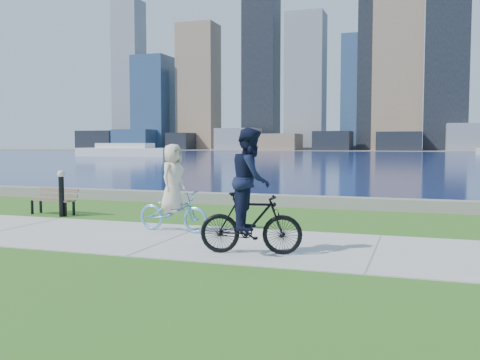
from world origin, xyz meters
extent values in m
plane|color=#285917|center=(0.00, 0.00, 0.00)|extent=(320.00, 320.00, 0.00)
cube|color=#A2A39E|center=(0.00, 0.00, 0.01)|extent=(80.00, 3.50, 0.02)
cube|color=slate|center=(0.00, 6.20, 0.17)|extent=(90.00, 0.50, 0.35)
cube|color=#0B1749|center=(0.00, 72.00, 0.00)|extent=(320.00, 131.00, 0.01)
cube|color=slate|center=(0.00, 130.00, 0.06)|extent=(320.00, 30.00, 0.12)
cube|color=black|center=(-82.71, 122.67, 2.69)|extent=(11.27, 6.34, 5.37)
cube|color=navy|center=(-69.81, 120.62, 2.79)|extent=(10.64, 6.98, 5.57)
cube|color=black|center=(-56.82, 122.87, 2.31)|extent=(6.02, 6.97, 4.63)
cube|color=slate|center=(-39.85, 121.30, 2.83)|extent=(10.42, 8.00, 5.66)
cube|color=#7E654E|center=(-28.54, 120.41, 2.09)|extent=(9.78, 9.84, 4.18)
cube|color=black|center=(-15.31, 120.99, 2.37)|extent=(8.78, 8.71, 4.74)
cube|color=black|center=(0.14, 122.34, 2.26)|extent=(10.22, 9.54, 4.52)
cube|color=slate|center=(14.05, 122.14, 3.15)|extent=(7.27, 9.07, 6.31)
cube|color=slate|center=(-77.38, 131.30, 21.75)|extent=(7.99, 6.99, 43.49)
cube|color=navy|center=(-67.97, 128.23, 13.24)|extent=(9.75, 9.06, 26.48)
cube|color=#7E654E|center=(-54.88, 130.65, 17.56)|extent=(10.69, 8.21, 35.11)
cube|color=black|center=(-36.62, 131.26, 33.98)|extent=(8.90, 7.72, 67.97)
cube|color=slate|center=(-24.40, 131.62, 18.00)|extent=(9.98, 7.95, 36.01)
cube|color=navy|center=(-11.07, 132.03, 14.74)|extent=(7.21, 8.56, 29.48)
cube|color=#7E654E|center=(-0.77, 130.48, 27.56)|extent=(11.87, 10.52, 55.12)
cube|color=black|center=(10.34, 128.68, 33.99)|extent=(9.87, 9.53, 67.98)
cube|color=black|center=(-6.00, 132.00, 38.00)|extent=(9.00, 9.00, 76.00)
cube|color=navy|center=(10.00, 131.00, 32.00)|extent=(8.00, 8.00, 64.00)
cube|color=silver|center=(-35.31, 57.62, 0.60)|extent=(14.03, 4.01, 1.20)
cube|color=silver|center=(-35.31, 57.62, 1.55)|extent=(8.02, 3.01, 0.70)
cube|color=black|center=(-5.34, 2.28, 0.19)|extent=(0.06, 0.06, 0.38)
cube|color=black|center=(-4.15, 2.14, 0.19)|extent=(0.06, 0.06, 0.38)
cube|color=black|center=(-5.30, 2.58, 0.19)|extent=(0.06, 0.06, 0.38)
cube|color=black|center=(-4.11, 2.44, 0.19)|extent=(0.06, 0.06, 0.38)
cube|color=brown|center=(-4.74, 2.21, 0.40)|extent=(1.37, 0.24, 0.03)
cube|color=brown|center=(-4.73, 2.34, 0.40)|extent=(1.37, 0.24, 0.03)
cube|color=brown|center=(-4.71, 2.48, 0.40)|extent=(1.37, 0.24, 0.03)
cube|color=brown|center=(-4.70, 2.58, 0.51)|extent=(1.37, 0.21, 0.10)
cube|color=brown|center=(-4.70, 2.61, 0.66)|extent=(1.37, 0.21, 0.10)
cylinder|color=black|center=(-4.25, 2.12, 0.55)|extent=(0.14, 0.14, 1.10)
sphere|color=beige|center=(-4.25, 2.12, 1.14)|extent=(0.20, 0.20, 0.20)
imported|color=#5FAAE7|center=(-0.35, 0.81, 0.47)|extent=(0.78, 1.76, 0.89)
imported|color=silver|center=(-0.35, 0.81, 1.19)|extent=(0.55, 0.78, 1.49)
imported|color=black|center=(1.97, -0.91, 0.56)|extent=(0.83, 1.86, 1.08)
imported|color=black|center=(1.97, -0.91, 1.33)|extent=(0.80, 0.95, 1.77)
camera|label=1|loc=(4.73, -9.72, 1.96)|focal=40.00mm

